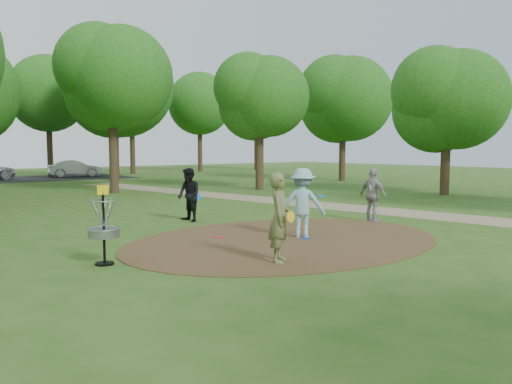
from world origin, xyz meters
TOP-DOWN VIEW (x-y plane):
  - ground at (0.00, 0.00)m, footprint 100.00×100.00m
  - dirt_clearing at (0.00, 0.00)m, footprint 8.40×8.40m
  - footpath at (6.50, 2.00)m, footprint 7.55×39.89m
  - parking_lot at (2.00, 30.00)m, footprint 14.00×8.00m
  - player_observer_with_disc at (-1.73, -1.67)m, footprint 0.76×0.75m
  - player_throwing_with_disc at (0.52, -0.01)m, footprint 1.37×1.27m
  - player_walking_with_disc at (-0.23, 4.18)m, footprint 0.71×0.81m
  - player_waiting_with_disc at (4.16, 0.63)m, footprint 0.44×0.98m
  - disc_ground_blue at (0.43, -0.22)m, footprint 0.22×0.22m
  - disc_ground_red at (-1.16, 1.24)m, footprint 0.22×0.22m
  - car_right at (5.38, 30.35)m, footprint 4.14×2.15m
  - disc_golf_basket at (-4.50, 0.30)m, footprint 0.63×0.63m
  - tree_ring at (1.69, 10.47)m, footprint 37.27×46.31m

SIDE VIEW (x-z plane):
  - ground at x=0.00m, z-range 0.00..0.00m
  - parking_lot at x=2.00m, z-range 0.00..0.01m
  - footpath at x=6.50m, z-range 0.00..0.01m
  - dirt_clearing at x=0.00m, z-range 0.00..0.02m
  - disc_ground_blue at x=0.43m, z-range 0.02..0.04m
  - disc_ground_red at x=-1.16m, z-range 0.02..0.04m
  - car_right at x=5.38m, z-range 0.00..1.30m
  - player_waiting_with_disc at x=4.16m, z-range 0.00..1.64m
  - player_walking_with_disc at x=-0.23m, z-range 0.00..1.65m
  - player_throwing_with_disc at x=0.52m, z-range 0.00..1.75m
  - disc_golf_basket at x=-4.50m, z-range 0.10..1.64m
  - player_observer_with_disc at x=-1.73m, z-range 0.00..1.77m
  - tree_ring at x=1.69m, z-range 0.41..10.28m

